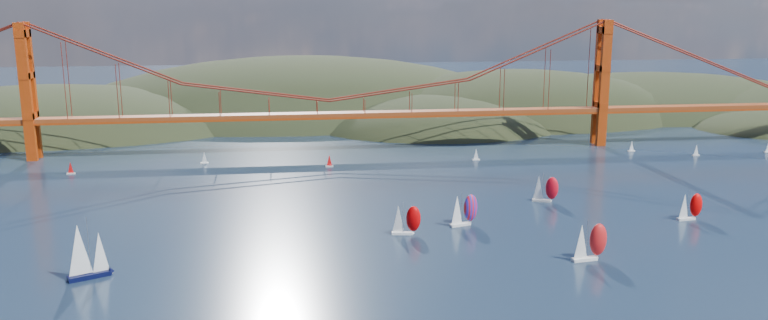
{
  "coord_description": "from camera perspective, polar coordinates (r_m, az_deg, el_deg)",
  "views": [
    {
      "loc": [
        -16.99,
        -133.31,
        65.45
      ],
      "look_at": [
        11.85,
        90.0,
        15.64
      ],
      "focal_mm": 35.0,
      "sensor_mm": 36.0,
      "label": 1
    }
  ],
  "objects": [
    {
      "name": "headlands",
      "position": [
        423.46,
        1.18,
        1.87
      ],
      "size": [
        725.0,
        225.0,
        96.0
      ],
      "color": "black",
      "rests_on": "ground"
    },
    {
      "name": "racer_3",
      "position": [
        246.86,
        12.16,
        -2.12
      ],
      "size": [
        8.43,
        5.43,
        9.42
      ],
      "rotation": [
        0.0,
        0.0,
        -0.35
      ],
      "color": "silver",
      "rests_on": "ground"
    },
    {
      "name": "sloop_navy",
      "position": [
        189.85,
        -21.8,
        -6.51
      ],
      "size": [
        10.26,
        8.27,
        14.96
      ],
      "rotation": [
        0.0,
        0.0,
        0.47
      ],
      "color": "black",
      "rests_on": "ground"
    },
    {
      "name": "distant_boat_2",
      "position": [
        302.3,
        -22.77,
        -0.55
      ],
      "size": [
        3.0,
        2.0,
        4.7
      ],
      "color": "silver",
      "rests_on": "ground"
    },
    {
      "name": "distant_boat_9",
      "position": [
        291.35,
        -4.19,
        -0.06
      ],
      "size": [
        3.0,
        2.0,
        4.7
      ],
      "color": "silver",
      "rests_on": "ground"
    },
    {
      "name": "racer_1",
      "position": [
        195.6,
        15.38,
        -5.98
      ],
      "size": [
        9.5,
        4.66,
        10.69
      ],
      "rotation": [
        0.0,
        0.0,
        0.16
      ],
      "color": "white",
      "rests_on": "ground"
    },
    {
      "name": "distant_boat_8",
      "position": [
        304.36,
        7.03,
        0.42
      ],
      "size": [
        3.0,
        2.0,
        4.7
      ],
      "color": "silver",
      "rests_on": "ground"
    },
    {
      "name": "racer_rwb",
      "position": [
        217.84,
        6.08,
        -3.76
      ],
      "size": [
        9.14,
        5.66,
        10.22
      ],
      "rotation": [
        0.0,
        0.0,
        0.32
      ],
      "color": "silver",
      "rests_on": "ground"
    },
    {
      "name": "bridge",
      "position": [
        315.43,
        -4.58,
        6.39
      ],
      "size": [
        552.0,
        12.0,
        55.0
      ],
      "color": "#8C3914",
      "rests_on": "ground"
    },
    {
      "name": "distant_boat_5",
      "position": [
        336.71,
        22.7,
        0.71
      ],
      "size": [
        3.0,
        2.0,
        4.7
      ],
      "color": "silver",
      "rests_on": "ground"
    },
    {
      "name": "distant_boat_4",
      "position": [
        336.13,
        18.35,
        1.02
      ],
      "size": [
        3.0,
        2.0,
        4.7
      ],
      "color": "silver",
      "rests_on": "ground"
    },
    {
      "name": "racer_2",
      "position": [
        239.99,
        22.28,
        -3.25
      ],
      "size": [
        7.98,
        3.76,
        9.01
      ],
      "rotation": [
        0.0,
        0.0,
        0.13
      ],
      "color": "white",
      "rests_on": "ground"
    },
    {
      "name": "distant_boat_3",
      "position": [
        304.35,
        -13.53,
        0.17
      ],
      "size": [
        3.0,
        2.0,
        4.7
      ],
      "color": "silver",
      "rests_on": "ground"
    },
    {
      "name": "racer_0",
      "position": [
        208.8,
        1.65,
        -4.53
      ],
      "size": [
        8.27,
        3.96,
        9.32
      ],
      "rotation": [
        0.0,
        0.0,
        -0.14
      ],
      "color": "white",
      "rests_on": "ground"
    },
    {
      "name": "distant_boat_6",
      "position": [
        356.45,
        27.22,
        0.89
      ],
      "size": [
        3.0,
        2.0,
        4.7
      ],
      "color": "silver",
      "rests_on": "ground"
    }
  ]
}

